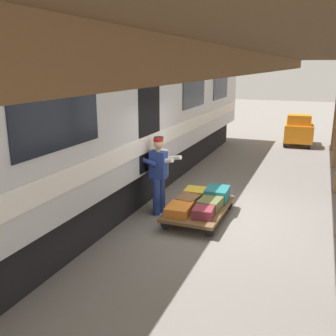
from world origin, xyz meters
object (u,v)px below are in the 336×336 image
(suitcase_orange_carryall, at_px, (179,209))
(porter_in_overalls, at_px, (158,173))
(suitcase_olive_duffel, at_px, (211,203))
(suitcase_brown_leather, at_px, (188,201))
(suitcase_yellow_case, at_px, (195,193))
(suitcase_burgundy_valise, at_px, (203,212))
(luggage_cart, at_px, (199,208))
(baggage_tug, at_px, (299,130))
(porter_by_door, at_px, (160,171))
(suitcase_teal_softside, at_px, (217,194))
(train_car, at_px, (91,116))

(suitcase_orange_carryall, xyz_separation_m, porter_in_overalls, (0.70, -0.51, 0.56))
(suitcase_olive_duffel, height_order, porter_in_overalls, porter_in_overalls)
(suitcase_brown_leather, bearing_deg, suitcase_olive_duffel, 180.00)
(suitcase_yellow_case, bearing_deg, suitcase_orange_carryall, 90.00)
(suitcase_olive_duffel, relative_size, porter_in_overalls, 0.37)
(suitcase_burgundy_valise, bearing_deg, suitcase_brown_leather, -46.77)
(suitcase_orange_carryall, xyz_separation_m, suitcase_olive_duffel, (-0.51, -0.54, 0.02))
(luggage_cart, xyz_separation_m, suitcase_orange_carryall, (0.25, 0.54, 0.13))
(suitcase_orange_carryall, bearing_deg, suitcase_burgundy_valise, 180.00)
(suitcase_orange_carryall, bearing_deg, suitcase_yellow_case, -90.00)
(baggage_tug, bearing_deg, suitcase_brown_leather, 79.10)
(suitcase_yellow_case, bearing_deg, baggage_tug, -101.58)
(luggage_cart, relative_size, porter_in_overalls, 1.16)
(suitcase_brown_leather, height_order, suitcase_olive_duffel, suitcase_olive_duffel)
(suitcase_brown_leather, height_order, suitcase_yellow_case, suitcase_yellow_case)
(porter_by_door, bearing_deg, suitcase_teal_softside, -162.69)
(luggage_cart, height_order, suitcase_olive_duffel, suitcase_olive_duffel)
(porter_in_overalls, bearing_deg, suitcase_teal_softside, -154.71)
(suitcase_burgundy_valise, xyz_separation_m, suitcase_teal_softside, (0.00, -1.08, 0.04))
(porter_by_door, bearing_deg, train_car, -1.01)
(porter_in_overalls, relative_size, porter_by_door, 1.00)
(baggage_tug, bearing_deg, train_car, 64.48)
(suitcase_orange_carryall, height_order, porter_by_door, porter_by_door)
(suitcase_orange_carryall, height_order, porter_in_overalls, porter_in_overalls)
(suitcase_orange_carryall, height_order, baggage_tug, baggage_tug)
(suitcase_yellow_case, distance_m, porter_by_door, 0.99)
(baggage_tug, bearing_deg, porter_in_overalls, 74.92)
(suitcase_brown_leather, distance_m, suitcase_orange_carryall, 0.54)
(porter_in_overalls, bearing_deg, porter_by_door, -80.99)
(luggage_cart, relative_size, suitcase_brown_leather, 3.75)
(luggage_cart, bearing_deg, suitcase_burgundy_valise, 115.17)
(porter_by_door, xyz_separation_m, baggage_tug, (-2.46, -8.83, -0.30))
(suitcase_orange_carryall, bearing_deg, porter_by_door, -43.85)
(suitcase_olive_duffel, xyz_separation_m, porter_in_overalls, (1.21, 0.03, 0.54))
(train_car, xyz_separation_m, baggage_tug, (-4.20, -8.80, -1.43))
(suitcase_olive_duffel, height_order, suitcase_teal_softside, suitcase_teal_softside)
(luggage_cart, distance_m, suitcase_burgundy_valise, 0.62)
(train_car, xyz_separation_m, suitcase_orange_carryall, (-2.47, 0.73, -1.69))
(luggage_cart, distance_m, porter_by_door, 1.21)
(luggage_cart, height_order, suitcase_orange_carryall, suitcase_orange_carryall)
(luggage_cart, bearing_deg, porter_by_door, -9.06)
(suitcase_burgundy_valise, relative_size, suitcase_yellow_case, 0.91)
(suitcase_brown_leather, bearing_deg, suitcase_yellow_case, -90.00)
(porter_by_door, height_order, baggage_tug, porter_by_door)
(luggage_cart, relative_size, suitcase_burgundy_valise, 4.44)
(train_car, xyz_separation_m, suitcase_yellow_case, (-2.47, -0.35, -1.68))
(porter_by_door, bearing_deg, luggage_cart, 170.94)
(porter_in_overalls, bearing_deg, luggage_cart, -178.29)
(suitcase_olive_duffel, relative_size, suitcase_teal_softside, 1.01)
(suitcase_brown_leather, height_order, suitcase_teal_softside, suitcase_teal_softside)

